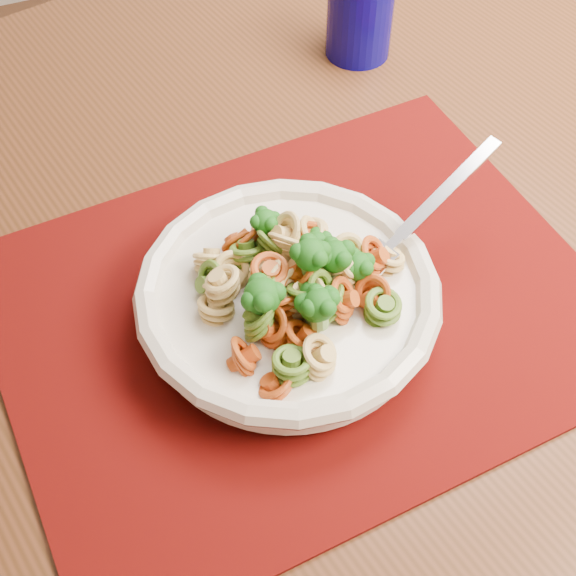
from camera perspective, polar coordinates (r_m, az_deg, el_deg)
name	(u,v)px	position (r m, az deg, el deg)	size (l,w,h in m)	color
dining_table	(217,353)	(0.75, -5.08, -4.62)	(1.61, 1.22, 0.77)	#502A16
placemat	(301,309)	(0.64, 0.95, -1.49)	(0.47, 0.37, 0.00)	#510903
pasta_bowl	(288,298)	(0.61, 0.00, -0.69)	(0.24, 0.24, 0.04)	silver
pasta_broccoli_heap	(288,283)	(0.60, 0.00, 0.36)	(0.20, 0.20, 0.06)	#D9B56B
fork	(378,259)	(0.62, 6.42, 2.09)	(0.19, 0.02, 0.01)	silver
tumbler	(360,17)	(0.87, 5.12, 18.67)	(0.07, 0.07, 0.09)	#080564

